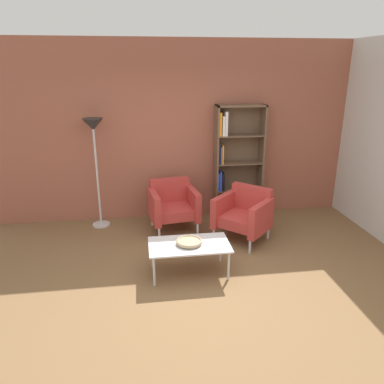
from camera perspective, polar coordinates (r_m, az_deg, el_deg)
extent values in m
plane|color=brown|center=(4.46, 2.36, -15.16)|extent=(8.32, 8.32, 0.00)
cube|color=#9E5642|center=(6.22, -1.60, 9.20)|extent=(6.40, 0.12, 2.90)
cube|color=brown|center=(6.18, 3.70, 4.37)|extent=(0.03, 0.30, 1.90)
cube|color=brown|center=(6.38, 10.51, 4.55)|extent=(0.03, 0.30, 1.90)
cube|color=brown|center=(6.11, 7.52, 13.00)|extent=(0.80, 0.30, 0.03)
cube|color=brown|center=(6.56, 6.83, -3.46)|extent=(0.80, 0.30, 0.03)
cube|color=brown|center=(6.40, 6.83, 4.79)|extent=(0.80, 0.02, 1.90)
cube|color=brown|center=(6.40, 6.99, 0.48)|extent=(0.76, 0.28, 0.02)
cube|color=brown|center=(6.27, 7.16, 4.47)|extent=(0.76, 0.28, 0.02)
cube|color=brown|center=(6.18, 7.33, 8.61)|extent=(0.76, 0.28, 0.02)
cube|color=purple|center=(6.37, 3.91, -2.41)|extent=(0.03, 0.17, 0.29)
cube|color=white|center=(6.39, 4.18, -2.34)|extent=(0.02, 0.20, 0.29)
cube|color=red|center=(6.40, 4.49, -2.45)|extent=(0.02, 0.20, 0.26)
cube|color=blue|center=(6.22, 3.96, 1.63)|extent=(0.02, 0.19, 0.30)
cube|color=blue|center=(6.26, 4.23, 1.85)|extent=(0.03, 0.25, 0.33)
cube|color=black|center=(6.25, 4.66, 1.65)|extent=(0.04, 0.20, 0.30)
cube|color=black|center=(6.12, 4.03, 6.18)|extent=(0.03, 0.24, 0.38)
cube|color=blue|center=(6.13, 4.31, 5.73)|extent=(0.02, 0.22, 0.29)
cube|color=orange|center=(6.12, 4.60, 5.79)|extent=(0.02, 0.20, 0.31)
cube|color=orange|center=(6.04, 4.19, 10.39)|extent=(0.04, 0.25, 0.37)
cube|color=white|center=(6.05, 4.70, 10.09)|extent=(0.04, 0.22, 0.31)
cube|color=white|center=(6.06, 5.11, 10.43)|extent=(0.04, 0.23, 0.38)
cube|color=silver|center=(4.64, -0.43, -8.09)|extent=(1.00, 0.56, 0.02)
cylinder|color=silver|center=(4.50, -5.83, -12.00)|extent=(0.03, 0.03, 0.38)
cylinder|color=silver|center=(4.61, 5.63, -11.19)|extent=(0.03, 0.03, 0.38)
cylinder|color=silver|center=(4.90, -6.08, -9.26)|extent=(0.03, 0.03, 0.38)
cylinder|color=silver|center=(5.00, 4.38, -8.59)|extent=(0.03, 0.03, 0.38)
cylinder|color=tan|center=(4.63, -0.43, -7.87)|extent=(0.13, 0.13, 0.02)
cylinder|color=tan|center=(4.62, -0.43, -7.64)|extent=(0.32, 0.32, 0.02)
torus|color=tan|center=(4.61, -0.43, -7.51)|extent=(0.32, 0.32, 0.02)
cube|color=#B73833|center=(5.85, -2.82, -2.94)|extent=(0.71, 0.66, 0.16)
cube|color=#B73833|center=(6.01, -3.45, 0.37)|extent=(0.65, 0.21, 0.38)
cube|color=#B73833|center=(5.74, -5.80, -2.30)|extent=(0.18, 0.63, 0.46)
cube|color=#B73833|center=(5.87, 0.16, -1.71)|extent=(0.18, 0.63, 0.46)
cylinder|color=silver|center=(5.60, -5.05, -6.28)|extent=(0.04, 0.04, 0.24)
cylinder|color=silver|center=(5.73, 0.87, -5.60)|extent=(0.04, 0.04, 0.24)
cylinder|color=silver|center=(6.12, -6.11, -4.06)|extent=(0.04, 0.04, 0.24)
cylinder|color=silver|center=(6.24, -0.68, -3.49)|extent=(0.04, 0.04, 0.24)
cube|color=#B73833|center=(5.57, 7.73, -4.28)|extent=(0.86, 0.86, 0.16)
cube|color=#B73833|center=(5.69, 9.16, -0.91)|extent=(0.54, 0.53, 0.38)
cube|color=#B73833|center=(5.65, 4.93, -2.61)|extent=(0.51, 0.51, 0.46)
cube|color=#B73833|center=(5.38, 10.57, -4.01)|extent=(0.51, 0.51, 0.46)
cylinder|color=silver|center=(5.54, 3.34, -6.51)|extent=(0.04, 0.04, 0.24)
cylinder|color=silver|center=(5.28, 8.87, -8.10)|extent=(0.04, 0.04, 0.24)
cylinder|color=silver|center=(6.00, 6.38, -4.57)|extent=(0.04, 0.04, 0.24)
cylinder|color=silver|center=(5.75, 11.58, -5.91)|extent=(0.04, 0.04, 0.24)
cylinder|color=silver|center=(6.32, -13.71, -4.83)|extent=(0.28, 0.28, 0.02)
cylinder|color=silver|center=(6.04, -14.32, 2.48)|extent=(0.03, 0.03, 1.65)
cone|color=#2D2D2D|center=(5.87, -14.95, 9.99)|extent=(0.32, 0.32, 0.18)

